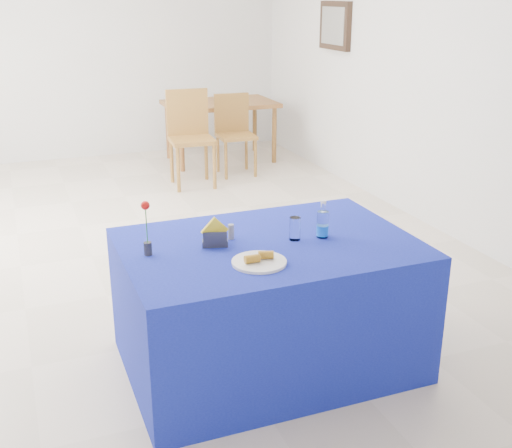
{
  "coord_description": "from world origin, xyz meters",
  "views": [
    {
      "loc": [
        -1.06,
        -5.03,
        2.05
      ],
      "look_at": [
        0.07,
        -2.12,
        0.92
      ],
      "focal_mm": 45.0,
      "sensor_mm": 36.0,
      "label": 1
    }
  ],
  "objects_px": {
    "blue_table": "(268,304)",
    "chair_bg_left": "(190,131)",
    "oak_table": "(220,108)",
    "water_bottle": "(323,225)",
    "plate": "(259,262)",
    "chair_bg_right": "(234,128)"
  },
  "relations": [
    {
      "from": "plate",
      "to": "water_bottle",
      "type": "bearing_deg",
      "value": 25.1
    },
    {
      "from": "chair_bg_left",
      "to": "chair_bg_right",
      "type": "relative_size",
      "value": 1.12
    },
    {
      "from": "plate",
      "to": "chair_bg_left",
      "type": "xyz_separation_m",
      "value": [
        0.77,
        4.04,
        -0.16
      ]
    },
    {
      "from": "chair_bg_left",
      "to": "blue_table",
      "type": "bearing_deg",
      "value": -95.12
    },
    {
      "from": "water_bottle",
      "to": "oak_table",
      "type": "height_order",
      "value": "water_bottle"
    },
    {
      "from": "blue_table",
      "to": "chair_bg_left",
      "type": "distance_m",
      "value": 3.85
    },
    {
      "from": "blue_table",
      "to": "oak_table",
      "type": "distance_m",
      "value": 4.86
    },
    {
      "from": "plate",
      "to": "blue_table",
      "type": "distance_m",
      "value": 0.49
    },
    {
      "from": "plate",
      "to": "blue_table",
      "type": "relative_size",
      "value": 0.18
    },
    {
      "from": "blue_table",
      "to": "chair_bg_left",
      "type": "bearing_deg",
      "value": 80.8
    },
    {
      "from": "blue_table",
      "to": "oak_table",
      "type": "xyz_separation_m",
      "value": [
        1.26,
        4.68,
        0.3
      ]
    },
    {
      "from": "chair_bg_right",
      "to": "plate",
      "type": "bearing_deg",
      "value": -104.63
    },
    {
      "from": "water_bottle",
      "to": "oak_table",
      "type": "bearing_deg",
      "value": 78.61
    },
    {
      "from": "plate",
      "to": "water_bottle",
      "type": "height_order",
      "value": "water_bottle"
    },
    {
      "from": "blue_table",
      "to": "water_bottle",
      "type": "height_order",
      "value": "water_bottle"
    },
    {
      "from": "oak_table",
      "to": "chair_bg_left",
      "type": "relative_size",
      "value": 1.3
    },
    {
      "from": "blue_table",
      "to": "chair_bg_right",
      "type": "xyz_separation_m",
      "value": [
        1.23,
        4.05,
        0.16
      ]
    },
    {
      "from": "oak_table",
      "to": "water_bottle",
      "type": "bearing_deg",
      "value": -101.39
    },
    {
      "from": "blue_table",
      "to": "chair_bg_left",
      "type": "xyz_separation_m",
      "value": [
        0.61,
        3.79,
        0.23
      ]
    },
    {
      "from": "blue_table",
      "to": "chair_bg_right",
      "type": "bearing_deg",
      "value": 73.16
    },
    {
      "from": "plate",
      "to": "oak_table",
      "type": "xyz_separation_m",
      "value": [
        1.42,
        4.93,
        -0.09
      ]
    },
    {
      "from": "water_bottle",
      "to": "oak_table",
      "type": "relative_size",
      "value": 0.16
    }
  ]
}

